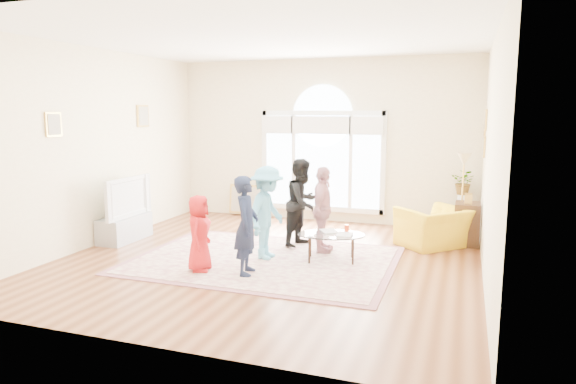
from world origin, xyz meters
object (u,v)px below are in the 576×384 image
(tv_console, at_px, (125,228))
(armchair, at_px, (433,227))
(television, at_px, (123,197))
(coffee_table, at_px, (331,235))
(area_rug, at_px, (264,260))

(tv_console, bearing_deg, armchair, 14.50)
(television, relative_size, armchair, 1.18)
(television, bearing_deg, coffee_table, -1.04)
(television, distance_m, armchair, 5.18)
(armchair, bearing_deg, area_rug, -9.33)
(area_rug, height_order, armchair, armchair)
(area_rug, distance_m, coffee_table, 1.07)
(tv_console, height_order, coffee_table, coffee_table)
(area_rug, height_order, coffee_table, coffee_table)
(coffee_table, height_order, armchair, armchair)
(television, bearing_deg, armchair, 14.52)
(area_rug, relative_size, coffee_table, 3.26)
(tv_console, height_order, armchair, armchair)
(area_rug, xyz_separation_m, coffee_table, (0.96, 0.27, 0.39))
(tv_console, relative_size, television, 0.86)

